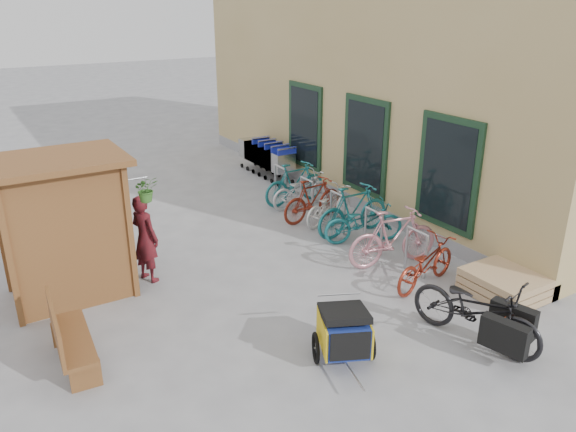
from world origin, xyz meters
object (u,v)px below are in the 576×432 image
bike_2 (364,222)px  bike_6 (301,190)px  bike_4 (329,205)px  bike_5 (313,199)px  bike_3 (353,210)px  bike_1 (393,237)px  bench (67,337)px  kiosk (56,210)px  bike_7 (295,183)px  shopping_carts (266,154)px  cargo_bike (478,311)px  pallet_stack (504,285)px  person_kiosk (145,238)px  bike_0 (426,263)px  child_trailer (344,330)px

bike_2 → bike_6: bike_2 is taller
bike_4 → bike_5: bearing=20.3°
bike_3 → bike_5: 1.17m
bike_5 → bike_1: bearing=173.8°
bench → bike_4: (6.11, 2.52, -0.07)m
bike_1 → bike_5: bearing=10.4°
kiosk → bike_7: bearing=18.3°
shopping_carts → cargo_bike: 9.00m
pallet_stack → cargo_bike: size_ratio=0.57×
person_kiosk → bench: bearing=115.8°
kiosk → cargo_bike: kiosk is taller
cargo_bike → bike_5: bearing=68.4°
cargo_bike → bike_0: size_ratio=1.28×
bike_0 → bike_1: size_ratio=0.89×
child_trailer → person_kiosk: (-1.54, 3.75, 0.34)m
bike_2 → person_kiosk: bearing=100.0°
bench → bike_3: (6.14, 1.69, 0.07)m
bike_1 → bike_7: bearing=6.6°
shopping_carts → bike_7: shopping_carts is taller
pallet_stack → bike_7: (-0.55, 5.76, 0.31)m
bike_0 → shopping_carts: bearing=-20.2°
bench → child_trailer: bench is taller
kiosk → bike_4: kiosk is taller
shopping_carts → bike_1: 6.32m
bike_3 → pallet_stack: bearing=-171.7°
shopping_carts → bike_7: 2.47m
bike_1 → bike_4: (0.23, 2.38, -0.15)m
shopping_carts → bike_4: (-0.57, -3.88, -0.21)m
cargo_bike → bike_7: bearing=67.5°
person_kiosk → bike_5: bearing=-100.4°
person_kiosk → bike_3: 4.41m
pallet_stack → cargo_bike: cargo_bike is taller
kiosk → bike_6: kiosk is taller
bike_1 → person_kiosk: bearing=76.6°
pallet_stack → person_kiosk: (-4.93, 3.73, 0.59)m
bike_6 → bench: bearing=118.6°
child_trailer → bike_0: bike_0 is taller
shopping_carts → person_kiosk: bearing=-137.9°
person_kiosk → bike_2: 4.40m
kiosk → bike_1: kiosk is taller
pallet_stack → bench: bearing=165.1°
shopping_carts → bike_2: 5.18m
shopping_carts → bike_7: (-0.55, -2.41, -0.10)m
kiosk → shopping_carts: 7.67m
shopping_carts → bike_3: bearing=-96.5°
bike_4 → child_trailer: bearing=130.3°
bike_1 → bike_5: 2.69m
bench → cargo_bike: bearing=-21.7°
bench → bike_2: (6.08, 1.26, -0.04)m
bench → bike_6: bearing=34.9°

